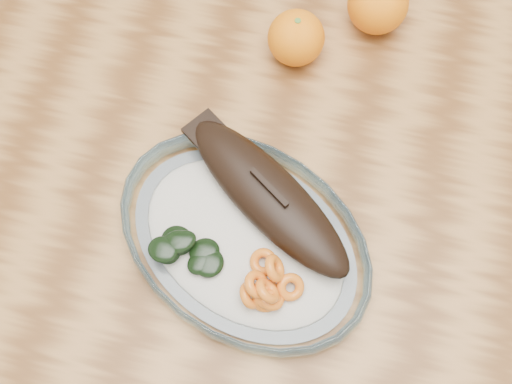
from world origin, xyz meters
TOP-DOWN VIEW (x-y plane):
  - ground at (0.00, 0.00)m, footprint 3.00×3.00m
  - dining_table at (0.00, 0.00)m, footprint 1.20×0.80m
  - plated_meal at (-0.00, -0.15)m, footprint 0.76×0.76m
  - orange_left at (-0.00, 0.12)m, footprint 0.08×0.08m
  - orange_right at (0.09, 0.20)m, footprint 0.08×0.08m

SIDE VIEW (x-z plane):
  - ground at x=0.00m, z-range 0.00..0.00m
  - dining_table at x=0.00m, z-range 0.28..1.03m
  - plated_meal at x=0.00m, z-range 0.73..0.81m
  - orange_left at x=0.00m, z-range 0.75..0.83m
  - orange_right at x=0.09m, z-range 0.75..0.83m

